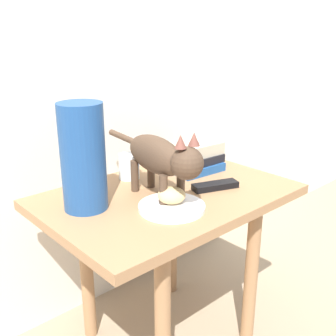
{
  "coord_description": "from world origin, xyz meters",
  "views": [
    {
      "loc": [
        -0.79,
        -0.87,
        1.04
      ],
      "look_at": [
        0.0,
        0.0,
        0.64
      ],
      "focal_mm": 43.52,
      "sensor_mm": 36.0,
      "label": 1
    }
  ],
  "objects": [
    {
      "name": "tv_remote",
      "position": [
        0.13,
        -0.08,
        0.57
      ],
      "size": [
        0.16,
        0.09,
        0.02
      ],
      "primitive_type": "cube",
      "rotation": [
        0.0,
        0.0,
        -0.35
      ],
      "color": "black",
      "rests_on": "side_table"
    },
    {
      "name": "plate",
      "position": [
        -0.08,
        -0.1,
        0.56
      ],
      "size": [
        0.19,
        0.19,
        0.01
      ],
      "primitive_type": "cylinder",
      "color": "white",
      "rests_on": "side_table"
    },
    {
      "name": "candle_jar",
      "position": [
        -0.01,
        0.18,
        0.59
      ],
      "size": [
        0.07,
        0.07,
        0.08
      ],
      "color": "silver",
      "rests_on": "side_table"
    },
    {
      "name": "green_vase",
      "position": [
        -0.25,
        0.07,
        0.71
      ],
      "size": [
        0.12,
        0.12,
        0.3
      ],
      "primitive_type": "cylinder",
      "color": "navy",
      "rests_on": "side_table"
    },
    {
      "name": "bread_roll",
      "position": [
        -0.07,
        -0.09,
        0.59
      ],
      "size": [
        0.1,
        0.1,
        0.05
      ],
      "primitive_type": "ellipsoid",
      "rotation": [
        0.0,
        0.0,
        2.37
      ],
      "color": "#E0BC7A",
      "rests_on": "plate"
    },
    {
      "name": "side_table",
      "position": [
        0.0,
        0.0,
        0.47
      ],
      "size": [
        0.77,
        0.52,
        0.56
      ],
      "color": "#9E724C",
      "rests_on": "ground"
    },
    {
      "name": "book_stack",
      "position": [
        0.22,
        0.1,
        0.61
      ],
      "size": [
        0.2,
        0.16,
        0.1
      ],
      "color": "#1E4C8C",
      "rests_on": "side_table"
    },
    {
      "name": "back_panel",
      "position": [
        0.0,
        0.38,
        1.1
      ],
      "size": [
        4.0,
        0.04,
        2.2
      ],
      "primitive_type": "cube",
      "color": "silver",
      "rests_on": "ground"
    },
    {
      "name": "ground_plane",
      "position": [
        0.0,
        0.0,
        0.0
      ],
      "size": [
        6.0,
        6.0,
        0.0
      ],
      "primitive_type": "plane",
      "color": "gray"
    },
    {
      "name": "cat",
      "position": [
        -0.05,
        -0.03,
        0.69
      ],
      "size": [
        0.13,
        0.48,
        0.23
      ],
      "color": "#4C3828",
      "rests_on": "side_table"
    }
  ]
}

